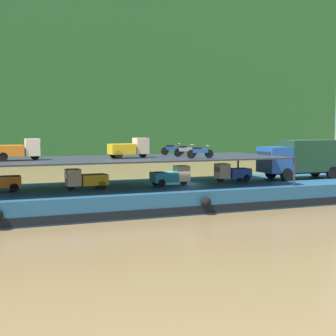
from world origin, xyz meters
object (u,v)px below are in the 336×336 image
object	(u,v)px
covered_lorry	(302,158)
mini_truck_upper_stern	(19,150)
motorcycle_upper_centre	(185,151)
motorcycle_upper_stbd	(173,149)
mini_truck_lower_fore	(232,172)
motorcycle_upper_port	(200,152)
cargo_barge	(178,194)
mini_truck_lower_aft	(86,179)
mini_truck_upper_mid	(129,148)
mini_truck_lower_mid	(171,176)

from	to	relation	value
covered_lorry	mini_truck_upper_stern	bearing A→B (deg)	179.68
motorcycle_upper_centre	mini_truck_upper_stern	bearing A→B (deg)	-179.88
covered_lorry	motorcycle_upper_stbd	xyz separation A→B (m)	(-10.19, 2.54, 0.74)
mini_truck_lower_fore	motorcycle_upper_port	bearing A→B (deg)	-147.15
cargo_barge	motorcycle_upper_stbd	world-z (taller)	motorcycle_upper_stbd
motorcycle_upper_port	motorcycle_upper_centre	size ratio (longest dim) A/B	1.00
mini_truck_lower_aft	motorcycle_upper_centre	world-z (taller)	motorcycle_upper_centre
mini_truck_upper_mid	motorcycle_upper_centre	world-z (taller)	mini_truck_upper_mid
mini_truck_upper_stern	mini_truck_upper_mid	size ratio (longest dim) A/B	0.99
mini_truck_lower_fore	motorcycle_upper_stbd	xyz separation A→B (m)	(-3.98, 2.25, 1.74)
mini_truck_lower_fore	motorcycle_upper_port	distance (m)	4.99
mini_truck_lower_aft	mini_truck_lower_mid	distance (m)	6.06
covered_lorry	mini_truck_upper_mid	size ratio (longest dim) A/B	2.83
motorcycle_upper_port	motorcycle_upper_stbd	bearing A→B (deg)	90.66
mini_truck_lower_fore	mini_truck_upper_mid	xyz separation A→B (m)	(-8.26, -0.36, 2.00)
cargo_barge	motorcycle_upper_centre	xyz separation A→B (m)	(0.58, 0.02, 3.18)
mini_truck_upper_mid	motorcycle_upper_port	xyz separation A→B (m)	(4.33, -2.18, -0.26)
mini_truck_lower_aft	motorcycle_upper_port	world-z (taller)	motorcycle_upper_port
mini_truck_lower_aft	motorcycle_upper_stbd	bearing A→B (deg)	21.07
motorcycle_upper_port	mini_truck_lower_mid	bearing A→B (deg)	127.46
covered_lorry	cargo_barge	bearing A→B (deg)	179.31
mini_truck_upper_stern	covered_lorry	bearing A→B (deg)	-0.32
covered_lorry	motorcycle_upper_port	distance (m)	10.41
covered_lorry	mini_truck_upper_stern	xyz separation A→B (m)	(-21.75, 0.12, 1.00)
covered_lorry	mini_truck_upper_mid	distance (m)	14.50
cargo_barge	mini_truck_upper_stern	bearing A→B (deg)	-179.96
mini_truck_upper_stern	motorcycle_upper_centre	bearing A→B (deg)	0.12
covered_lorry	motorcycle_upper_centre	bearing A→B (deg)	179.17
mini_truck_lower_aft	mini_truck_upper_mid	bearing A→B (deg)	4.42
mini_truck_lower_aft	mini_truck_upper_stern	bearing A→B (deg)	174.17
mini_truck_lower_aft	mini_truck_upper_stern	xyz separation A→B (m)	(-4.17, 0.43, 2.00)
mini_truck_lower_aft	motorcycle_upper_stbd	world-z (taller)	motorcycle_upper_stbd
mini_truck_lower_mid	motorcycle_upper_port	xyz separation A→B (m)	(1.39, -1.81, 1.74)
mini_truck_lower_mid	mini_truck_upper_mid	bearing A→B (deg)	172.88
mini_truck_lower_fore	mini_truck_lower_aft	bearing A→B (deg)	-177.00
covered_lorry	mini_truck_lower_fore	distance (m)	6.30
mini_truck_lower_aft	mini_truck_lower_fore	distance (m)	11.39
motorcycle_upper_stbd	mini_truck_lower_mid	bearing A→B (deg)	-114.15
mini_truck_lower_fore	mini_truck_upper_mid	size ratio (longest dim) A/B	0.98
mini_truck_lower_mid	motorcycle_upper_port	world-z (taller)	motorcycle_upper_port
mini_truck_upper_stern	motorcycle_upper_port	size ratio (longest dim) A/B	1.45
mini_truck_upper_mid	motorcycle_upper_stbd	world-z (taller)	mini_truck_upper_mid
covered_lorry	mini_truck_upper_mid	bearing A→B (deg)	-179.76
mini_truck_upper_mid	mini_truck_lower_aft	bearing A→B (deg)	-175.58
mini_truck_lower_aft	mini_truck_lower_mid	world-z (taller)	same
mini_truck_upper_mid	motorcycle_upper_centre	size ratio (longest dim) A/B	1.47
motorcycle_upper_port	motorcycle_upper_centre	bearing A→B (deg)	90.72
mini_truck_lower_mid	motorcycle_upper_stbd	bearing A→B (deg)	65.85
mini_truck_lower_aft	motorcycle_upper_centre	bearing A→B (deg)	3.47
mini_truck_lower_fore	motorcycle_upper_centre	size ratio (longest dim) A/B	1.45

